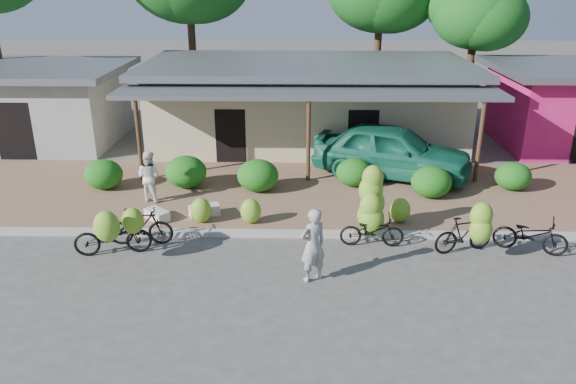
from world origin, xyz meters
name	(u,v)px	position (x,y,z in m)	size (l,w,h in m)	color
ground	(311,273)	(0.00, 0.00, 0.00)	(100.00, 100.00, 0.00)	#4C4946
sidewalk	(308,194)	(0.00, 5.00, 0.06)	(60.00, 6.00, 0.12)	#886249
curb	(310,234)	(0.00, 2.00, 0.07)	(60.00, 0.25, 0.15)	#A8A399
shop_main	(307,103)	(0.00, 10.93, 1.72)	(13.00, 8.50, 3.35)	#BBB08D
shop_pink	(566,105)	(10.50, 10.99, 1.67)	(6.00, 6.00, 3.25)	#D52074
shop_grey	(41,104)	(-11.00, 10.99, 1.62)	(7.00, 6.00, 3.15)	#A2A19D
tree_near_right	(471,10)	(7.31, 14.61, 5.09)	(4.16, 3.96, 6.65)	#49331D
hedge_0	(103,174)	(-6.60, 5.20, 0.60)	(1.23, 1.11, 0.96)	#176016
hedge_1	(186,172)	(-3.96, 5.38, 0.64)	(1.34, 1.20, 1.04)	#176016
hedge_2	(258,175)	(-1.61, 5.10, 0.64)	(1.32, 1.19, 1.03)	#176016
hedge_3	(354,172)	(1.50, 5.62, 0.58)	(1.17, 1.06, 0.92)	#176016
hedge_4	(431,182)	(3.80, 4.68, 0.61)	(1.25, 1.13, 0.98)	#176016
hedge_5	(513,176)	(6.56, 5.38, 0.57)	(1.15, 1.03, 0.90)	#176016
bike_far_left	(112,234)	(-4.94, 0.79, 0.59)	(2.00, 1.41, 1.45)	black
bike_left	(139,226)	(-4.41, 1.34, 0.59)	(1.72, 1.16, 1.30)	black
bike_center	(372,213)	(1.60, 1.76, 0.81)	(1.66, 1.14, 2.03)	black
bike_right	(469,231)	(3.93, 1.01, 0.68)	(1.69, 1.31, 1.59)	black
bike_far_right	(530,235)	(5.56, 1.24, 0.47)	(1.90, 1.22, 0.94)	black
loose_banana_a	(201,210)	(-3.02, 2.61, 0.48)	(0.58, 0.49, 0.72)	#86B52D
loose_banana_b	(251,211)	(-1.63, 2.59, 0.48)	(0.58, 0.49, 0.72)	#86B52D
loose_banana_c	(400,210)	(2.52, 2.74, 0.48)	(0.57, 0.49, 0.72)	#86B52D
sack_near	(204,210)	(-3.02, 3.10, 0.27)	(0.85, 0.40, 0.30)	white
sack_far	(157,215)	(-4.31, 2.78, 0.26)	(0.75, 0.38, 0.28)	white
vendor	(313,245)	(0.03, -0.29, 0.89)	(0.65, 0.43, 1.78)	#949494
bystander	(149,176)	(-4.83, 4.20, 0.91)	(0.77, 0.60, 1.58)	white
teal_van	(392,151)	(2.85, 6.60, 1.02)	(2.13, 5.29, 1.80)	#16654B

